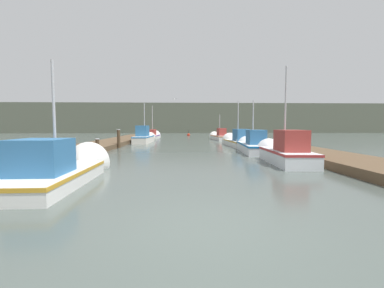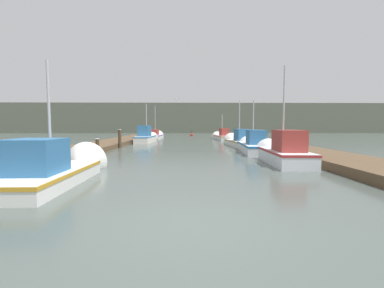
{
  "view_description": "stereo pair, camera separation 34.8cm",
  "coord_description": "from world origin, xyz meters",
  "px_view_note": "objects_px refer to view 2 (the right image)",
  "views": [
    {
      "loc": [
        -0.39,
        -4.16,
        1.74
      ],
      "look_at": [
        0.28,
        12.89,
        0.5
      ],
      "focal_mm": 24.0,
      "sensor_mm": 36.0,
      "label": 1
    },
    {
      "loc": [
        -0.04,
        -4.17,
        1.74
      ],
      "look_at": [
        0.28,
        12.89,
        0.5
      ],
      "focal_mm": 24.0,
      "sensor_mm": 36.0,
      "label": 2
    }
  ],
  "objects_px": {
    "fishing_boat_3": "(238,141)",
    "fishing_boat_5": "(221,136)",
    "channel_buoy": "(192,135)",
    "mooring_piling_0": "(97,146)",
    "fishing_boat_6": "(156,135)",
    "fishing_boat_0": "(59,168)",
    "mooring_piling_1": "(152,134)",
    "mooring_piling_3": "(120,139)",
    "fishing_boat_1": "(281,152)",
    "mooring_piling_2": "(152,133)",
    "fishing_boat_2": "(252,145)",
    "seagull_lead": "(176,99)",
    "fishing_boat_4": "(147,137)"
  },
  "relations": [
    {
      "from": "mooring_piling_3",
      "to": "fishing_boat_3",
      "type": "bearing_deg",
      "value": 12.74
    },
    {
      "from": "fishing_boat_5",
      "to": "fishing_boat_6",
      "type": "height_order",
      "value": "fishing_boat_6"
    },
    {
      "from": "fishing_boat_2",
      "to": "mooring_piling_0",
      "type": "distance_m",
      "value": 9.88
    },
    {
      "from": "fishing_boat_6",
      "to": "mooring_piling_0",
      "type": "xyz_separation_m",
      "value": [
        -1.09,
        -19.39,
        0.11
      ]
    },
    {
      "from": "fishing_boat_3",
      "to": "fishing_boat_5",
      "type": "bearing_deg",
      "value": 88.88
    },
    {
      "from": "fishing_boat_4",
      "to": "mooring_piling_0",
      "type": "relative_size",
      "value": 6.75
    },
    {
      "from": "fishing_boat_3",
      "to": "channel_buoy",
      "type": "xyz_separation_m",
      "value": [
        -3.61,
        21.46,
        -0.26
      ]
    },
    {
      "from": "fishing_boat_6",
      "to": "seagull_lead",
      "type": "height_order",
      "value": "seagull_lead"
    },
    {
      "from": "mooring_piling_0",
      "to": "mooring_piling_2",
      "type": "bearing_deg",
      "value": 90.3
    },
    {
      "from": "fishing_boat_5",
      "to": "mooring_piling_0",
      "type": "height_order",
      "value": "fishing_boat_5"
    },
    {
      "from": "fishing_boat_5",
      "to": "mooring_piling_1",
      "type": "xyz_separation_m",
      "value": [
        -9.4,
        7.76,
        0.11
      ]
    },
    {
      "from": "fishing_boat_2",
      "to": "fishing_boat_0",
      "type": "bearing_deg",
      "value": -129.08
    },
    {
      "from": "mooring_piling_0",
      "to": "seagull_lead",
      "type": "height_order",
      "value": "seagull_lead"
    },
    {
      "from": "fishing_boat_5",
      "to": "channel_buoy",
      "type": "relative_size",
      "value": 5.99
    },
    {
      "from": "fishing_boat_0",
      "to": "fishing_boat_1",
      "type": "height_order",
      "value": "fishing_boat_1"
    },
    {
      "from": "fishing_boat_1",
      "to": "mooring_piling_1",
      "type": "distance_m",
      "value": 28.57
    },
    {
      "from": "fishing_boat_1",
      "to": "fishing_boat_6",
      "type": "xyz_separation_m",
      "value": [
        -8.71,
        22.96,
        -0.12
      ]
    },
    {
      "from": "fishing_boat_1",
      "to": "fishing_boat_4",
      "type": "xyz_separation_m",
      "value": [
        -8.55,
        14.43,
        0.06
      ]
    },
    {
      "from": "mooring_piling_1",
      "to": "seagull_lead",
      "type": "height_order",
      "value": "seagull_lead"
    },
    {
      "from": "fishing_boat_5",
      "to": "mooring_piling_1",
      "type": "relative_size",
      "value": 5.86
    },
    {
      "from": "mooring_piling_2",
      "to": "fishing_boat_4",
      "type": "bearing_deg",
      "value": -84.33
    },
    {
      "from": "fishing_boat_6",
      "to": "fishing_boat_3",
      "type": "bearing_deg",
      "value": -54.2
    },
    {
      "from": "fishing_boat_5",
      "to": "mooring_piling_1",
      "type": "distance_m",
      "value": 12.19
    },
    {
      "from": "mooring_piling_3",
      "to": "seagull_lead",
      "type": "relative_size",
      "value": 2.6
    },
    {
      "from": "fishing_boat_0",
      "to": "fishing_boat_6",
      "type": "distance_m",
      "value": 26.58
    },
    {
      "from": "mooring_piling_1",
      "to": "seagull_lead",
      "type": "relative_size",
      "value": 1.83
    },
    {
      "from": "seagull_lead",
      "to": "fishing_boat_1",
      "type": "bearing_deg",
      "value": 109.63
    },
    {
      "from": "mooring_piling_1",
      "to": "fishing_boat_6",
      "type": "bearing_deg",
      "value": -76.41
    },
    {
      "from": "mooring_piling_0",
      "to": "channel_buoy",
      "type": "distance_m",
      "value": 28.62
    },
    {
      "from": "fishing_boat_5",
      "to": "channel_buoy",
      "type": "height_order",
      "value": "fishing_boat_5"
    },
    {
      "from": "mooring_piling_0",
      "to": "mooring_piling_1",
      "type": "relative_size",
      "value": 0.95
    },
    {
      "from": "fishing_boat_6",
      "to": "fishing_boat_2",
      "type": "bearing_deg",
      "value": -62.14
    },
    {
      "from": "fishing_boat_4",
      "to": "seagull_lead",
      "type": "relative_size",
      "value": 11.68
    },
    {
      "from": "fishing_boat_4",
      "to": "seagull_lead",
      "type": "distance_m",
      "value": 4.93
    },
    {
      "from": "fishing_boat_3",
      "to": "mooring_piling_1",
      "type": "xyz_separation_m",
      "value": [
        -9.63,
        16.83,
        0.11
      ]
    },
    {
      "from": "mooring_piling_0",
      "to": "mooring_piling_2",
      "type": "height_order",
      "value": "mooring_piling_2"
    },
    {
      "from": "fishing_boat_6",
      "to": "channel_buoy",
      "type": "xyz_separation_m",
      "value": [
        5.06,
        8.56,
        -0.23
      ]
    },
    {
      "from": "fishing_boat_1",
      "to": "seagull_lead",
      "type": "relative_size",
      "value": 8.85
    },
    {
      "from": "fishing_boat_6",
      "to": "mooring_piling_3",
      "type": "relative_size",
      "value": 3.85
    },
    {
      "from": "mooring_piling_0",
      "to": "mooring_piling_1",
      "type": "distance_m",
      "value": 23.33
    },
    {
      "from": "fishing_boat_1",
      "to": "fishing_boat_3",
      "type": "height_order",
      "value": "fishing_boat_1"
    },
    {
      "from": "mooring_piling_0",
      "to": "fishing_boat_6",
      "type": "bearing_deg",
      "value": 86.78
    },
    {
      "from": "fishing_boat_1",
      "to": "fishing_boat_5",
      "type": "xyz_separation_m",
      "value": [
        -0.26,
        19.13,
        -0.1
      ]
    },
    {
      "from": "fishing_boat_0",
      "to": "fishing_boat_5",
      "type": "relative_size",
      "value": 0.89
    },
    {
      "from": "seagull_lead",
      "to": "fishing_boat_2",
      "type": "bearing_deg",
      "value": 120.63
    },
    {
      "from": "fishing_boat_2",
      "to": "mooring_piling_2",
      "type": "height_order",
      "value": "fishing_boat_2"
    },
    {
      "from": "fishing_boat_0",
      "to": "mooring_piling_1",
      "type": "height_order",
      "value": "fishing_boat_0"
    },
    {
      "from": "fishing_boat_4",
      "to": "channel_buoy",
      "type": "xyz_separation_m",
      "value": [
        4.91,
        17.08,
        -0.42
      ]
    },
    {
      "from": "fishing_boat_1",
      "to": "mooring_piling_3",
      "type": "bearing_deg",
      "value": 143.52
    },
    {
      "from": "mooring_piling_3",
      "to": "fishing_boat_5",
      "type": "bearing_deg",
      "value": 50.27
    }
  ]
}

